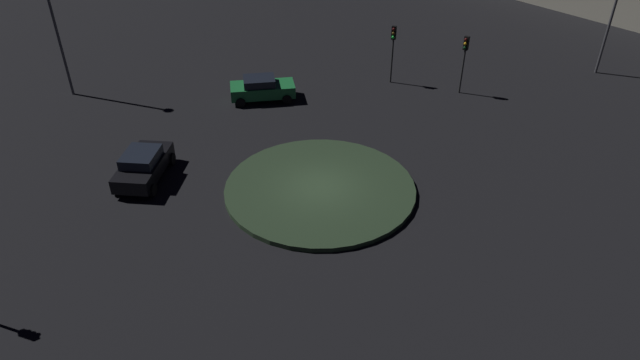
{
  "coord_description": "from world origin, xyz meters",
  "views": [
    {
      "loc": [
        -2.49,
        -22.68,
        15.76
      ],
      "look_at": [
        0.0,
        0.0,
        0.63
      ],
      "focal_mm": 31.22,
      "sensor_mm": 36.0,
      "label": 1
    }
  ],
  "objects_px": {
    "car_green": "(262,88)",
    "traffic_light_northeast": "(393,43)",
    "car_black": "(143,165)",
    "traffic_light_northeast_near": "(465,53)",
    "streetlamp_northeast": "(616,2)"
  },
  "relations": [
    {
      "from": "car_green",
      "to": "streetlamp_northeast",
      "type": "distance_m",
      "value": 24.55
    },
    {
      "from": "traffic_light_northeast_near",
      "to": "streetlamp_northeast",
      "type": "xyz_separation_m",
      "value": [
        10.95,
        2.29,
        2.27
      ]
    },
    {
      "from": "traffic_light_northeast_near",
      "to": "streetlamp_northeast",
      "type": "distance_m",
      "value": 11.42
    },
    {
      "from": "traffic_light_northeast_near",
      "to": "traffic_light_northeast",
      "type": "bearing_deg",
      "value": -72.46
    },
    {
      "from": "car_black",
      "to": "streetlamp_northeast",
      "type": "bearing_deg",
      "value": -58.64
    },
    {
      "from": "car_green",
      "to": "car_black",
      "type": "distance_m",
      "value": 10.78
    },
    {
      "from": "car_green",
      "to": "traffic_light_northeast",
      "type": "distance_m",
      "value": 9.34
    },
    {
      "from": "car_black",
      "to": "traffic_light_northeast",
      "type": "relative_size",
      "value": 1.1
    },
    {
      "from": "car_green",
      "to": "traffic_light_northeast",
      "type": "relative_size",
      "value": 1.06
    },
    {
      "from": "traffic_light_northeast_near",
      "to": "streetlamp_northeast",
      "type": "height_order",
      "value": "streetlamp_northeast"
    },
    {
      "from": "traffic_light_northeast",
      "to": "car_green",
      "type": "bearing_deg",
      "value": -52.03
    },
    {
      "from": "traffic_light_northeast",
      "to": "traffic_light_northeast_near",
      "type": "xyz_separation_m",
      "value": [
        4.22,
        -2.21,
        -0.07
      ]
    },
    {
      "from": "traffic_light_northeast",
      "to": "traffic_light_northeast_near",
      "type": "height_order",
      "value": "traffic_light_northeast"
    },
    {
      "from": "traffic_light_northeast",
      "to": "traffic_light_northeast_near",
      "type": "relative_size",
      "value": 1.02
    },
    {
      "from": "car_green",
      "to": "car_black",
      "type": "height_order",
      "value": "car_black"
    }
  ]
}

